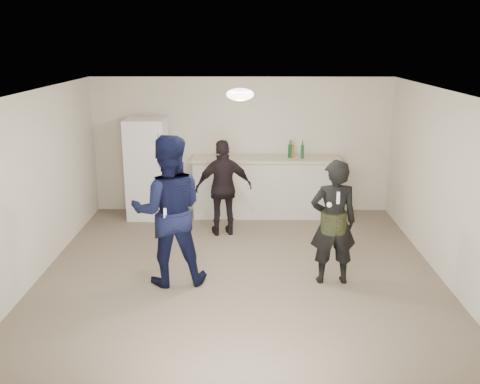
{
  "coord_description": "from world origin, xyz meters",
  "views": [
    {
      "loc": [
        0.08,
        -6.76,
        3.14
      ],
      "look_at": [
        0.0,
        0.2,
        1.15
      ],
      "focal_mm": 40.0,
      "sensor_mm": 36.0,
      "label": 1
    }
  ],
  "objects_px": {
    "counter": "(265,188)",
    "spectator": "(224,188)",
    "man": "(169,211)",
    "shaker": "(219,153)",
    "fridge": "(147,169)",
    "woman": "(333,222)"
  },
  "relations": [
    {
      "from": "counter",
      "to": "spectator",
      "type": "relative_size",
      "value": 1.63
    },
    {
      "from": "man",
      "to": "spectator",
      "type": "bearing_deg",
      "value": -117.7
    },
    {
      "from": "shaker",
      "to": "man",
      "type": "xyz_separation_m",
      "value": [
        -0.53,
        -2.8,
        -0.18
      ]
    },
    {
      "from": "man",
      "to": "counter",
      "type": "bearing_deg",
      "value": -124.06
    },
    {
      "from": "counter",
      "to": "fridge",
      "type": "relative_size",
      "value": 1.44
    },
    {
      "from": "counter",
      "to": "fridge",
      "type": "bearing_deg",
      "value": -178.12
    },
    {
      "from": "shaker",
      "to": "spectator",
      "type": "bearing_deg",
      "value": -83.06
    },
    {
      "from": "woman",
      "to": "man",
      "type": "bearing_deg",
      "value": -2.28
    },
    {
      "from": "man",
      "to": "woman",
      "type": "distance_m",
      "value": 2.16
    },
    {
      "from": "counter",
      "to": "spectator",
      "type": "xyz_separation_m",
      "value": [
        -0.72,
        -1.0,
        0.27
      ]
    },
    {
      "from": "fridge",
      "to": "spectator",
      "type": "relative_size",
      "value": 1.13
    },
    {
      "from": "woman",
      "to": "spectator",
      "type": "xyz_separation_m",
      "value": [
        -1.51,
        1.82,
        -0.04
      ]
    },
    {
      "from": "fridge",
      "to": "spectator",
      "type": "height_order",
      "value": "fridge"
    },
    {
      "from": "woman",
      "to": "spectator",
      "type": "distance_m",
      "value": 2.36
    },
    {
      "from": "counter",
      "to": "shaker",
      "type": "xyz_separation_m",
      "value": [
        -0.84,
        -0.04,
        0.65
      ]
    },
    {
      "from": "counter",
      "to": "man",
      "type": "relative_size",
      "value": 1.3
    },
    {
      "from": "shaker",
      "to": "woman",
      "type": "distance_m",
      "value": 3.24
    },
    {
      "from": "man",
      "to": "fridge",
      "type": "bearing_deg",
      "value": -82.86
    },
    {
      "from": "counter",
      "to": "shaker",
      "type": "height_order",
      "value": "shaker"
    },
    {
      "from": "fridge",
      "to": "man",
      "type": "height_order",
      "value": "man"
    },
    {
      "from": "counter",
      "to": "fridge",
      "type": "height_order",
      "value": "fridge"
    },
    {
      "from": "shaker",
      "to": "woman",
      "type": "height_order",
      "value": "woman"
    }
  ]
}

